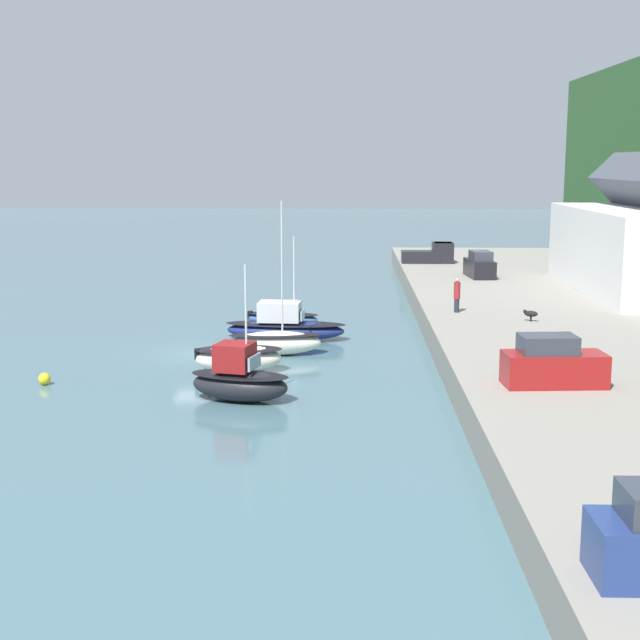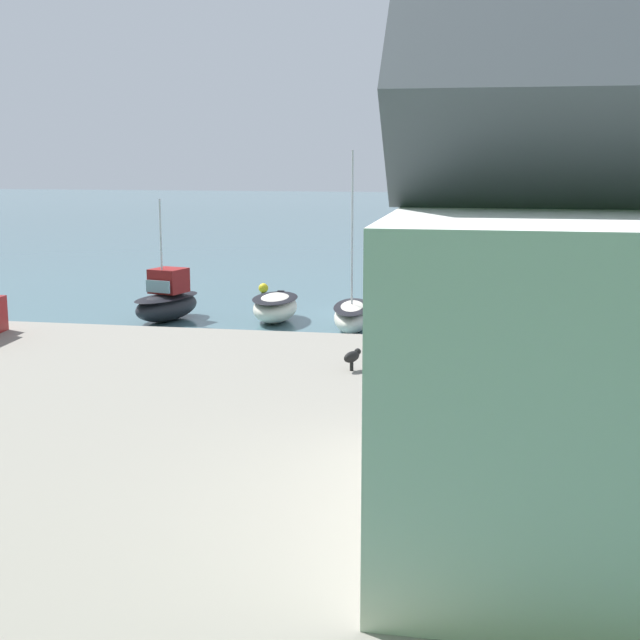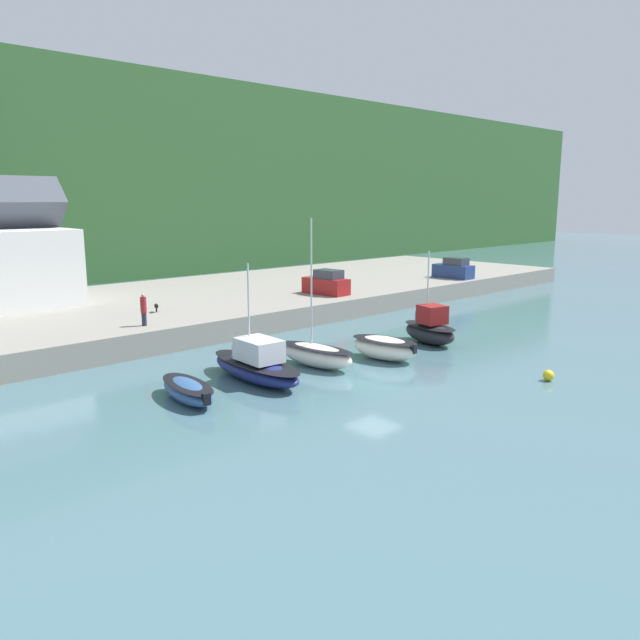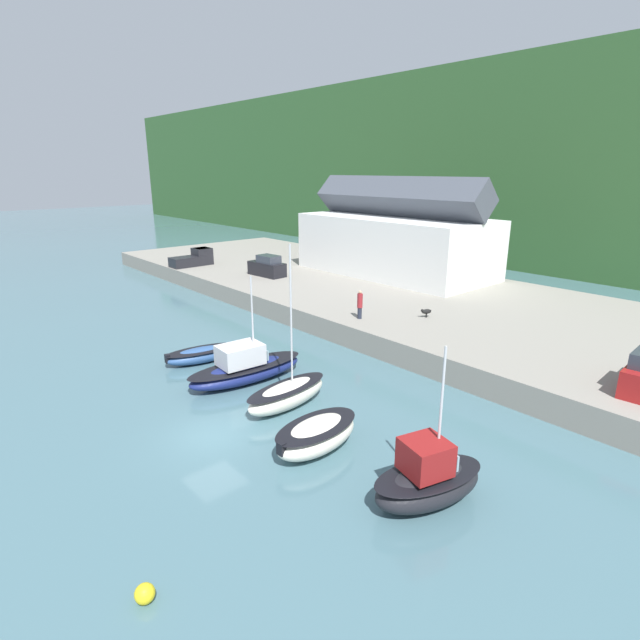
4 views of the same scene
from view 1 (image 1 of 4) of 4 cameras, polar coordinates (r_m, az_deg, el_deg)
The scene contains 13 objects.
ground_plane at distance 51.47m, azimuth -7.92°, elevation -2.20°, with size 320.00×320.00×0.00m, color #476B75.
quay_promenade at distance 53.13m, azimuth 19.67°, elevation -1.42°, with size 95.56×23.09×1.63m.
moored_boat_0 at distance 59.59m, azimuth -2.41°, elevation 0.10°, with size 2.52×5.08×0.98m.
moored_boat_1 at distance 54.99m, azimuth -2.29°, elevation -0.40°, with size 2.93×7.60×6.41m.
moored_boat_2 at distance 50.77m, azimuth -2.85°, elevation -1.42°, with size 2.35×5.47×8.74m.
moored_boat_3 at distance 46.77m, azimuth -5.25°, elevation -2.43°, with size 2.70×4.78×1.44m.
moored_boat_4 at distance 41.21m, azimuth -5.20°, elevation -3.82°, with size 3.33×5.11×6.33m.
parked_car_1 at distance 73.41m, azimuth 10.19°, elevation 3.43°, with size 4.34×2.16×2.16m.
parked_car_2 at distance 38.44m, azimuth 14.68°, elevation -2.75°, with size 2.10×4.32×2.16m.
pickup_truck_0 at distance 83.20m, azimuth 7.18°, elevation 4.21°, with size 2.01×4.73×1.90m.
person_on_quay at distance 55.90m, azimuth 8.76°, elevation 1.60°, with size 0.40×0.40×2.14m.
dog_on_quay at distance 53.65m, azimuth 13.32°, elevation 0.40°, with size 0.60×0.87×0.68m.
mooring_buoy_0 at distance 46.12m, azimuth -17.22°, elevation -3.62°, with size 0.61×0.61×0.61m.
Camera 1 is at (49.55, 8.68, 10.89)m, focal length 50.00 mm.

